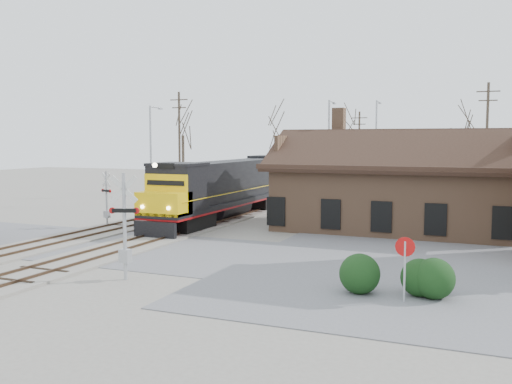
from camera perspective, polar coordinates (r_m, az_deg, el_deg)
ground at (r=31.18m, az=-12.85°, el=-5.47°), size 140.00×140.00×0.00m
road at (r=31.18m, az=-12.85°, el=-5.44°), size 60.00×9.00×0.03m
parking_lot at (r=29.47m, az=22.59°, el=-6.32°), size 22.00×26.00×0.03m
track_main at (r=44.09m, az=-1.47°, el=-2.14°), size 3.40×90.00×0.24m
track_siding at (r=46.10m, az=-6.58°, el=-1.85°), size 3.40×90.00×0.24m
depot at (r=37.53m, az=13.54°, el=0.02°), size 15.20×9.31×7.90m
locomotive_lead at (r=41.18m, az=-3.16°, el=0.45°), size 2.94×19.71×4.37m
locomotive_trailing at (r=59.76m, az=5.21°, el=1.92°), size 2.94×19.71×4.14m
crossbuck_near at (r=23.86m, az=-13.00°, el=-3.77°), size 1.21×0.50×4.39m
crossbuck_far at (r=38.78m, az=-14.72°, el=-0.82°), size 1.02×0.42×3.68m
do_not_enter_sign at (r=20.74m, az=14.67°, el=-6.34°), size 0.70×0.08×2.33m
hedge_a at (r=21.70m, az=10.33°, el=-8.06°), size 1.52×1.52×1.52m
hedge_b at (r=21.85m, az=16.07°, el=-8.24°), size 1.40×1.40×1.40m
hedge_c at (r=21.65m, az=17.37°, el=-8.27°), size 1.50×1.50×1.50m
streetlight_a at (r=51.30m, az=-10.39°, el=4.22°), size 0.25×2.04×8.72m
streetlight_b at (r=49.32m, az=7.33°, el=4.45°), size 0.25×2.04×9.10m
streetlight_c at (r=58.74m, az=11.93°, el=4.78°), size 0.25×2.04×9.68m
utility_pole_a at (r=59.47m, az=-7.66°, el=5.01°), size 2.00×0.24×10.63m
utility_pole_b at (r=74.08m, az=10.26°, el=4.49°), size 2.00×0.24×9.33m
utility_pole_c at (r=55.28m, az=22.06°, el=4.77°), size 2.00×0.24×10.83m
tree_a at (r=63.63m, az=-7.34°, el=6.57°), size 4.17×4.17×10.20m
tree_b at (r=65.05m, az=2.32°, el=6.66°), size 4.22×4.22×10.34m
tree_c at (r=74.29m, az=9.35°, el=6.62°), size 4.37×4.37×10.71m
tree_d at (r=64.34m, az=19.82°, el=5.96°), size 3.96×3.96×9.69m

